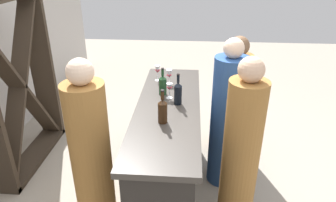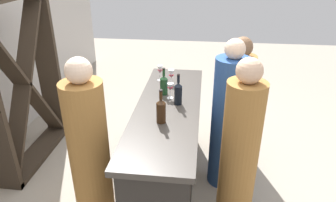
% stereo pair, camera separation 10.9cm
% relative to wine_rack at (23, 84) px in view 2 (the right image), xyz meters
% --- Properties ---
extents(ground_plane, '(12.00, 12.00, 0.00)m').
position_rel_wine_rack_xyz_m(ground_plane, '(-0.36, -1.65, -0.94)').
color(ground_plane, '#9E9384').
extents(bar_counter, '(2.01, 0.59, 0.95)m').
position_rel_wine_rack_xyz_m(bar_counter, '(-0.36, -1.65, -0.46)').
color(bar_counter, '#2A2723').
rests_on(bar_counter, ground).
extents(wine_rack, '(1.24, 0.28, 1.89)m').
position_rel_wine_rack_xyz_m(wine_rack, '(0.00, 0.00, 0.00)').
color(wine_rack, '#33281E').
rests_on(wine_rack, ground).
extents(wine_bottle_leftmost_amber_brown, '(0.08, 0.08, 0.30)m').
position_rel_wine_rack_xyz_m(wine_bottle_leftmost_amber_brown, '(-0.67, -1.63, 0.12)').
color(wine_bottle_leftmost_amber_brown, '#331E0F').
rests_on(wine_bottle_leftmost_amber_brown, bar_counter).
extents(wine_bottle_second_left_near_black, '(0.07, 0.07, 0.30)m').
position_rel_wine_rack_xyz_m(wine_bottle_second_left_near_black, '(-0.31, -1.74, 0.12)').
color(wine_bottle_second_left_near_black, black).
rests_on(wine_bottle_second_left_near_black, bar_counter).
extents(wine_bottle_center_olive_green, '(0.08, 0.08, 0.28)m').
position_rel_wine_rack_xyz_m(wine_bottle_center_olive_green, '(-0.10, -1.58, 0.11)').
color(wine_bottle_center_olive_green, '#193D1E').
rests_on(wine_bottle_center_olive_green, bar_counter).
extents(wine_glass_near_left, '(0.06, 0.06, 0.16)m').
position_rel_wine_rack_xyz_m(wine_glass_near_left, '(-0.19, -1.65, 0.12)').
color(wine_glass_near_left, white).
rests_on(wine_glass_near_left, bar_counter).
extents(wine_glass_near_center, '(0.07, 0.07, 0.16)m').
position_rel_wine_rack_xyz_m(wine_glass_near_center, '(0.18, -1.62, 0.12)').
color(wine_glass_near_center, white).
rests_on(wine_glass_near_center, bar_counter).
extents(wine_glass_near_right, '(0.06, 0.06, 0.17)m').
position_rel_wine_rack_xyz_m(wine_glass_near_right, '(0.26, -1.49, 0.13)').
color(wine_glass_near_right, white).
rests_on(wine_glass_near_right, bar_counter).
extents(person_left_guest, '(0.38, 0.38, 1.57)m').
position_rel_wine_rack_xyz_m(person_left_guest, '(-0.76, -2.29, -0.21)').
color(person_left_guest, '#9E6B33').
rests_on(person_left_guest, ground).
extents(person_center_guest, '(0.37, 0.37, 1.44)m').
position_rel_wine_rack_xyz_m(person_center_guest, '(0.38, -2.37, -0.28)').
color(person_center_guest, '#9E6B33').
rests_on(person_center_guest, ground).
extents(person_right_guest, '(0.39, 0.39, 1.56)m').
position_rel_wine_rack_xyz_m(person_right_guest, '(-0.19, -2.23, -0.22)').
color(person_right_guest, '#284C8C').
rests_on(person_right_guest, ground).
extents(person_server_behind, '(0.38, 0.38, 1.56)m').
position_rel_wine_rack_xyz_m(person_server_behind, '(-0.86, -1.04, -0.22)').
color(person_server_behind, '#9E6B33').
rests_on(person_server_behind, ground).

